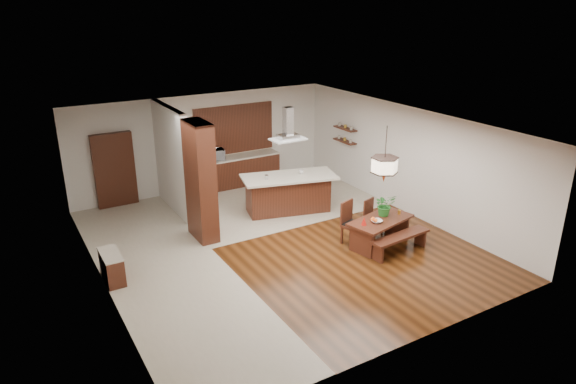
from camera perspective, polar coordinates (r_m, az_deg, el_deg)
room_shell at (r=11.65m, az=-1.27°, el=3.48°), size 9.00×9.04×2.92m
tile_hallway at (r=11.47m, az=-13.38°, el=-8.58°), size 2.50×9.00×0.01m
tile_kitchen at (r=14.97m, az=-1.75°, el=-0.91°), size 5.50×4.00×0.01m
soffit_band at (r=11.43m, az=-1.30°, el=7.42°), size 8.00×9.00×0.02m
partition_pier at (r=12.32m, az=-9.70°, el=1.14°), size 0.45×1.00×2.90m
partition_stub at (r=14.21m, az=-12.81°, el=3.56°), size 0.18×2.40×2.90m
hallway_console at (r=11.30m, az=-18.97°, el=-7.89°), size 0.37×0.88×0.63m
hallway_doorway at (r=15.04m, az=-18.71°, el=2.31°), size 1.10×0.20×2.10m
rear_counter at (r=16.13m, az=-5.47°, el=2.39°), size 2.60×0.62×0.95m
kitchen_window at (r=16.01m, az=-6.03°, el=6.98°), size 2.60×0.08×1.50m
shelf_lower at (r=15.97m, az=6.31°, el=5.63°), size 0.26×0.90×0.04m
shelf_upper at (r=15.87m, az=6.37°, el=7.03°), size 0.26×0.90×0.04m
dining_table at (r=12.30m, az=10.22°, el=-3.73°), size 1.74×1.14×0.67m
dining_bench at (r=12.12m, az=12.34°, el=-5.67°), size 1.62×0.48×0.45m
dining_chair_left at (r=12.26m, az=7.27°, el=-3.48°), size 0.58×0.58×1.04m
dining_chair_right at (r=12.88m, az=9.52°, el=-2.79°), size 0.48×0.48×0.88m
pendant_lantern at (r=11.70m, az=10.75°, el=4.12°), size 0.64×0.64×1.31m
foliage_plant at (r=12.35m, az=10.70°, el=-1.41°), size 0.56×0.51×0.54m
fruit_bowl at (r=12.02m, az=9.82°, el=-3.22°), size 0.30×0.30×0.06m
napkin_cone at (r=11.82m, az=8.45°, el=-3.21°), size 0.15×0.15×0.20m
gold_ornament at (r=12.58m, az=12.26°, el=-2.19°), size 0.08×0.08×0.10m
kitchen_island at (r=14.01m, az=0.01°, el=-0.11°), size 2.73×1.70×1.05m
range_hood at (r=13.45m, az=0.00°, el=7.60°), size 0.90×0.55×0.87m
island_cup at (r=13.95m, az=1.47°, el=2.24°), size 0.16×0.16×0.10m
microwave at (r=15.63m, az=-8.19°, el=4.11°), size 0.64×0.48×0.32m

